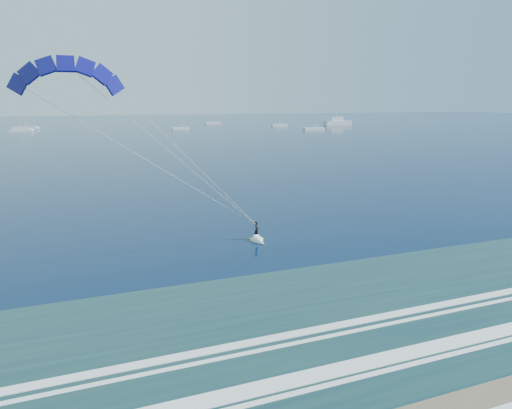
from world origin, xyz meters
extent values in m
cube|color=#1E423F|center=(0.00, 8.00, 0.01)|extent=(600.00, 22.00, 0.03)
cube|color=white|center=(0.00, 5.50, 0.04)|extent=(600.00, 1.10, 0.07)
cube|color=white|center=(0.00, 9.50, 0.04)|extent=(600.00, 0.70, 0.07)
cube|color=#ADC517|center=(3.07, 27.65, 0.04)|extent=(1.36, 0.44, 0.08)
imported|color=black|center=(3.07, 27.65, 0.91)|extent=(0.61, 0.72, 1.67)
cone|color=white|center=(2.92, 26.35, 0.08)|extent=(1.31, 1.74, 1.10)
cube|color=white|center=(123.15, 212.80, 1.18)|extent=(16.03, 4.27, 2.35)
cube|color=white|center=(122.15, 212.80, 3.42)|extent=(7.48, 3.42, 2.14)
cylinder|color=silver|center=(122.15, 212.80, 5.49)|extent=(0.16, 0.16, 2.00)
cube|color=white|center=(-35.87, 232.09, 0.60)|extent=(10.79, 2.40, 1.20)
cylinder|color=silver|center=(-35.87, 232.09, 7.73)|extent=(0.18, 0.18, 13.06)
cylinder|color=silver|center=(-34.67, 232.09, 2.00)|extent=(2.60, 0.12, 0.12)
cube|color=white|center=(31.73, 200.84, 0.60)|extent=(7.34, 2.40, 1.20)
cylinder|color=silver|center=(31.73, 200.84, 5.79)|extent=(0.18, 0.18, 9.17)
cylinder|color=silver|center=(32.93, 200.84, 2.00)|extent=(2.60, 0.12, 0.12)
cube|color=white|center=(61.08, 248.85, 0.60)|extent=(8.54, 2.40, 1.20)
cylinder|color=silver|center=(61.08, 248.85, 6.42)|extent=(0.18, 0.18, 10.43)
cylinder|color=silver|center=(62.28, 248.85, 2.00)|extent=(2.60, 0.12, 0.12)
cube|color=white|center=(86.94, 211.48, 0.60)|extent=(8.45, 2.40, 1.20)
cylinder|color=silver|center=(86.94, 211.48, 6.39)|extent=(0.18, 0.18, 10.37)
cylinder|color=silver|center=(88.14, 211.48, 2.00)|extent=(2.60, 0.12, 0.12)
cube|color=white|center=(89.15, 177.04, 0.60)|extent=(10.20, 2.40, 1.20)
cylinder|color=silver|center=(89.15, 177.04, 7.41)|extent=(0.18, 0.18, 12.42)
cylinder|color=silver|center=(90.35, 177.04, 2.00)|extent=(2.60, 0.12, 0.12)
cube|color=white|center=(-35.83, 212.73, 0.60)|extent=(9.21, 2.40, 1.20)
cylinder|color=silver|center=(-35.83, 212.73, 7.42)|extent=(0.18, 0.18, 12.45)
cylinder|color=silver|center=(-34.63, 212.73, 2.00)|extent=(2.60, 0.12, 0.12)
camera|label=1|loc=(-12.22, -11.96, 13.09)|focal=32.00mm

